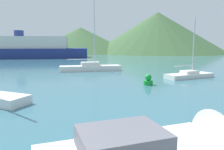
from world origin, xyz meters
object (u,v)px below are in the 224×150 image
sailboat_middle (90,67)px  buoy_marker (148,80)px  sailboat_inner (189,75)px  motorboat_near (162,149)px  ferry_distant (20,49)px

sailboat_middle → buoy_marker: size_ratio=11.41×
sailboat_middle → buoy_marker: bearing=-70.6°
sailboat_inner → buoy_marker: size_ratio=6.63×
motorboat_near → sailboat_middle: size_ratio=0.66×
motorboat_near → buoy_marker: size_ratio=7.50×
buoy_marker → sailboat_inner: bearing=26.7°
motorboat_near → sailboat_inner: (10.34, 15.28, -0.00)m
sailboat_middle → motorboat_near: bearing=-90.5°
sailboat_inner → buoy_marker: sailboat_inner is taller
motorboat_near → ferry_distant: ferry_distant is taller
sailboat_middle → ferry_distant: (-15.15, 32.53, 1.98)m
sailboat_inner → ferry_distant: 48.17m
ferry_distant → buoy_marker: ferry_distant is taller
sailboat_inner → sailboat_middle: size_ratio=0.58×
sailboat_inner → ferry_distant: size_ratio=0.18×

